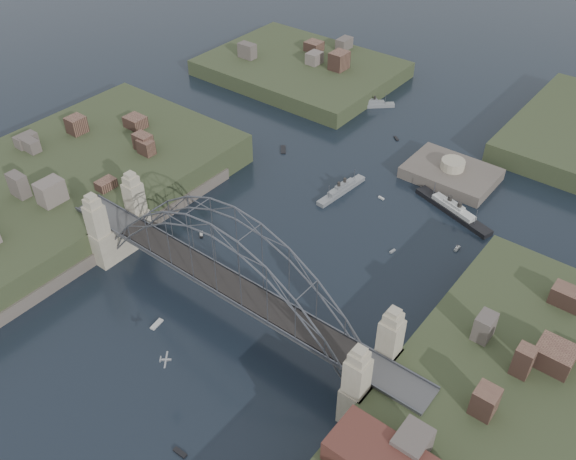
# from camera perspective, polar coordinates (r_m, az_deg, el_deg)

# --- Properties ---
(ground) EXTENTS (500.00, 500.00, 0.00)m
(ground) POSITION_cam_1_polar(r_m,az_deg,el_deg) (120.75, -5.33, -7.94)
(ground) COLOR black
(ground) RESTS_ON ground
(bridge) EXTENTS (84.00, 13.80, 24.60)m
(bridge) POSITION_cam_1_polar(r_m,az_deg,el_deg) (112.12, -5.70, -3.62)
(bridge) COLOR #4A4B4D
(bridge) RESTS_ON ground
(shore_west) EXTENTS (50.50, 90.00, 12.00)m
(shore_west) POSITION_cam_1_polar(r_m,az_deg,el_deg) (156.02, -21.14, 2.59)
(shore_west) COLOR #323C21
(shore_west) RESTS_ON ground
(headland_nw) EXTENTS (60.00, 45.00, 9.00)m
(headland_nw) POSITION_cam_1_polar(r_m,az_deg,el_deg) (209.95, 1.19, 14.32)
(headland_nw) COLOR #323C21
(headland_nw) RESTS_ON ground
(fort_island) EXTENTS (22.00, 16.00, 9.40)m
(fort_island) POSITION_cam_1_polar(r_m,az_deg,el_deg) (162.35, 14.87, 4.59)
(fort_island) COLOR #564D45
(fort_island) RESTS_ON ground
(naval_cruiser_near) EXTENTS (3.64, 16.45, 4.90)m
(naval_cruiser_near) POSITION_cam_1_polar(r_m,az_deg,el_deg) (151.73, 5.01, 3.74)
(naval_cruiser_near) COLOR gray
(naval_cruiser_near) RESTS_ON ground
(naval_cruiser_far) EXTENTS (11.89, 11.05, 4.82)m
(naval_cruiser_far) POSITION_cam_1_polar(r_m,az_deg,el_deg) (191.52, 7.76, 11.51)
(naval_cruiser_far) COLOR gray
(naval_cruiser_far) RESTS_ON ground
(ocean_liner) EXTENTS (21.93, 9.62, 5.42)m
(ocean_liner) POSITION_cam_1_polar(r_m,az_deg,el_deg) (149.48, 15.14, 1.79)
(ocean_liner) COLOR black
(ocean_liner) RESTS_ON ground
(aeroplane) EXTENTS (2.45, 2.92, 0.51)m
(aeroplane) POSITION_cam_1_polar(r_m,az_deg,el_deg) (104.62, -11.44, -11.78)
(aeroplane) COLOR #9EA1A5
(small_boat_a) EXTENTS (2.12, 2.13, 1.43)m
(small_boat_a) POSITION_cam_1_polar(r_m,az_deg,el_deg) (139.47, -8.10, -0.41)
(small_boat_a) COLOR silver
(small_boat_a) RESTS_ON ground
(small_boat_b) EXTENTS (0.78, 1.67, 0.45)m
(small_boat_b) POSITION_cam_1_polar(r_m,az_deg,el_deg) (135.74, 9.72, -1.98)
(small_boat_b) COLOR silver
(small_boat_b) RESTS_ON ground
(small_boat_c) EXTENTS (1.40, 3.02, 0.45)m
(small_boat_c) POSITION_cam_1_polar(r_m,az_deg,el_deg) (121.10, -12.16, -8.60)
(small_boat_c) COLOR silver
(small_boat_c) RESTS_ON ground
(small_boat_d) EXTENTS (0.67, 2.02, 1.43)m
(small_boat_d) POSITION_cam_1_polar(r_m,az_deg,el_deg) (139.42, 15.52, -1.66)
(small_boat_d) COLOR silver
(small_boat_d) RESTS_ON ground
(small_boat_e) EXTENTS (3.51, 3.92, 0.45)m
(small_boat_e) POSITION_cam_1_polar(r_m,az_deg,el_deg) (168.24, -0.45, 7.51)
(small_boat_e) COLOR silver
(small_boat_e) RESTS_ON ground
(small_boat_f) EXTENTS (1.67, 0.80, 0.45)m
(small_boat_f) POSITION_cam_1_polar(r_m,az_deg,el_deg) (151.15, 8.69, 2.96)
(small_boat_f) COLOR silver
(small_boat_f) RESTS_ON ground
(small_boat_g) EXTENTS (2.45, 0.88, 0.45)m
(small_boat_g) POSITION_cam_1_polar(r_m,az_deg,el_deg) (103.62, -10.04, -19.79)
(small_boat_g) COLOR silver
(small_boat_g) RESTS_ON ground
(small_boat_h) EXTENTS (2.16, 1.98, 0.45)m
(small_boat_h) POSITION_cam_1_polar(r_m,az_deg,el_deg) (176.01, 10.08, 8.41)
(small_boat_h) COLOR silver
(small_boat_h) RESTS_ON ground
(small_boat_i) EXTENTS (2.28, 1.28, 1.43)m
(small_boat_i) POSITION_cam_1_polar(r_m,az_deg,el_deg) (117.68, 8.87, -9.74)
(small_boat_i) COLOR silver
(small_boat_i) RESTS_ON ground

